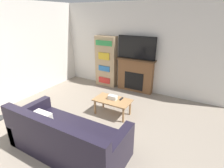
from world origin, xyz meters
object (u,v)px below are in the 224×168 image
at_px(bookshelf, 106,62).
at_px(couch, 66,138).
at_px(fireplace, 135,75).
at_px(tv, 136,48).
at_px(coffee_table, 112,102).

bearing_deg(bookshelf, couch, -71.46).
distance_m(fireplace, tv, 0.87).
distance_m(fireplace, coffee_table, 1.65).
height_order(couch, coffee_table, couch).
distance_m(tv, couch, 3.33).
bearing_deg(couch, bookshelf, 108.54).
distance_m(coffee_table, bookshelf, 2.04).
xyz_separation_m(fireplace, tv, (0.00, -0.02, 0.87)).
bearing_deg(tv, couch, -90.27).
xyz_separation_m(fireplace, couch, (-0.01, -3.16, -0.25)).
distance_m(fireplace, couch, 3.17).
height_order(fireplace, bookshelf, bookshelf).
height_order(fireplace, couch, fireplace).
height_order(tv, coffee_table, tv).
distance_m(fireplace, bookshelf, 1.11).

